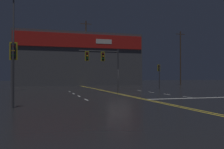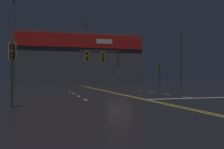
# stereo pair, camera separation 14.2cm
# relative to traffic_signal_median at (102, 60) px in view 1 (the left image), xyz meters

# --- Properties ---
(ground_plane) EXTENTS (200.00, 200.00, 0.00)m
(ground_plane) POSITION_rel_traffic_signal_median_xyz_m (1.54, -1.22, -3.54)
(ground_plane) COLOR black
(road_markings) EXTENTS (13.04, 60.00, 0.01)m
(road_markings) POSITION_rel_traffic_signal_median_xyz_m (2.31, -2.36, -3.53)
(road_markings) COLOR gold
(road_markings) RESTS_ON ground
(traffic_signal_median) EXTENTS (4.28, 0.36, 4.67)m
(traffic_signal_median) POSITION_rel_traffic_signal_median_xyz_m (0.00, 0.00, 0.00)
(traffic_signal_median) COLOR #38383D
(traffic_signal_median) RESTS_ON ground
(traffic_signal_corner_northeast) EXTENTS (0.42, 0.36, 3.57)m
(traffic_signal_corner_northeast) POSITION_rel_traffic_signal_median_xyz_m (10.72, 8.04, -0.91)
(traffic_signal_corner_northeast) COLOR #38383D
(traffic_signal_corner_northeast) RESTS_ON ground
(traffic_signal_corner_southwest) EXTENTS (0.42, 0.36, 3.67)m
(traffic_signal_corner_southwest) POSITION_rel_traffic_signal_median_xyz_m (-7.66, -10.44, -0.84)
(traffic_signal_corner_southwest) COLOR #38383D
(traffic_signal_corner_southwest) RESTS_ON ground
(streetlight_median_approach) EXTENTS (0.56, 0.56, 11.78)m
(streetlight_median_approach) POSITION_rel_traffic_signal_median_xyz_m (-9.29, 7.18, 3.76)
(streetlight_median_approach) COLOR #59595E
(streetlight_median_approach) RESTS_ON ground
(building_backdrop) EXTENTS (25.43, 10.23, 10.59)m
(building_backdrop) POSITION_rel_traffic_signal_median_xyz_m (1.54, 27.49, 1.78)
(building_backdrop) COLOR #4C4C51
(building_backdrop) RESTS_ON ground
(utility_pole_row) EXTENTS (47.97, 0.26, 12.85)m
(utility_pole_row) POSITION_rel_traffic_signal_median_xyz_m (3.19, 23.41, 2.42)
(utility_pole_row) COLOR #4C3828
(utility_pole_row) RESTS_ON ground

